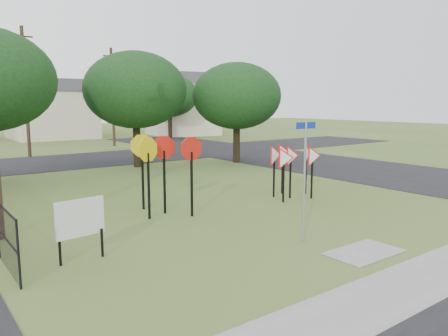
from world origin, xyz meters
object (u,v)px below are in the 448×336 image
at_px(yield_sign_cluster, 292,158).
at_px(info_board, 80,220).
at_px(street_name_sign, 305,175).
at_px(stop_sign_cluster, 161,157).

height_order(yield_sign_cluster, info_board, yield_sign_cluster).
bearing_deg(street_name_sign, info_board, 157.52).
bearing_deg(yield_sign_cluster, info_board, -167.29).
bearing_deg(stop_sign_cluster, info_board, -143.23).
bearing_deg(info_board, yield_sign_cluster, 12.71).
relative_size(yield_sign_cluster, info_board, 1.80).
xyz_separation_m(street_name_sign, stop_sign_cluster, (-1.63, 5.04, 0.12)).
bearing_deg(info_board, street_name_sign, -22.48).
bearing_deg(street_name_sign, stop_sign_cluster, 107.92).
xyz_separation_m(stop_sign_cluster, yield_sign_cluster, (5.56, -0.71, -0.38)).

